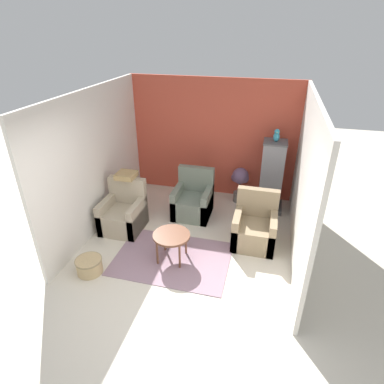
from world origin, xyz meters
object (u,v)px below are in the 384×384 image
Objects in this scene: wicker_basket at (89,265)px; potted_plant at (240,180)px; armchair_left at (124,214)px; armchair_right at (254,228)px; armchair_middle at (193,201)px; coffee_table at (172,237)px; parrot at (277,136)px; birdcage at (271,178)px.

potted_plant is at bearing 55.52° from wicker_basket.
armchair_right is at bearing 3.45° from armchair_left.
armchair_middle reaches higher than wicker_basket.
coffee_table is 0.64× the size of armchair_right.
armchair_right is 1.48m from armchair_middle.
parrot is at bearing 29.02° from armchair_left.
birdcage is (1.49, 2.15, 0.28)m from coffee_table.
potted_plant reaches higher than coffee_table.
armchair_left is 2.29× the size of wicker_basket.
wicker_basket is (-1.18, -0.65, -0.31)m from coffee_table.
armchair_middle is 1.20× the size of potted_plant.
coffee_table is at bearing -29.52° from armchair_left.
armchair_middle is (-0.02, 1.50, -0.14)m from coffee_table.
coffee_table is 1.54m from armchair_right.
armchair_left and armchair_middle have the same top height.
armchair_right and armchair_middle have the same top height.
armchair_right is 1.89m from parrot.
birdcage reaches higher than armchair_middle.
armchair_middle is 2.11m from parrot.
armchair_right is 3.70× the size of parrot.
coffee_table is 0.77× the size of potted_plant.
armchair_left is 0.64× the size of birdcage.
wicker_basket is at bearing -89.96° from armchair_left.
armchair_middle reaches higher than potted_plant.
armchair_right is (2.48, 0.15, 0.00)m from armchair_left.
coffee_table is at bearing -89.40° from armchair_middle.
armchair_middle is 3.70× the size of parrot.
armchair_right is at bearing -98.46° from birdcage.
armchair_left is 2.48m from armchair_right.
parrot is at bearing 90.00° from birdcage.
armchair_right reaches higher than potted_plant.
birdcage reaches higher than armchair_right.
armchair_left is 3.09m from birdcage.
coffee_table is 0.64× the size of armchair_left.
armchair_left reaches higher than coffee_table.
birdcage reaches higher than armchair_left.
parrot is (2.68, 1.48, 1.32)m from armchair_left.
potted_plant is 1.90× the size of wicker_basket.
coffee_table is 2.87m from parrot.
armchair_left is at bearing -150.98° from parrot.
armchair_right is 1.41m from birdcage.
coffee_table is at bearing -110.11° from potted_plant.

